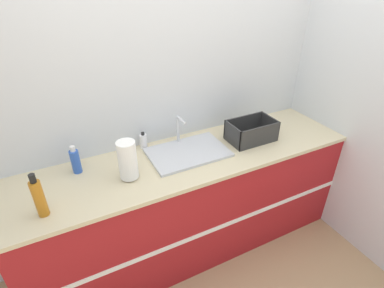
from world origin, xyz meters
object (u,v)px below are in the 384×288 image
at_px(paper_towel_roll, 128,160).
at_px(bottle_amber, 39,198).
at_px(dish_rack, 251,133).
at_px(sink, 187,151).
at_px(soap_dispenser, 143,141).
at_px(bottle_blue, 76,161).

xyz_separation_m(paper_towel_roll, bottle_amber, (-0.53, -0.11, -0.02)).
bearing_deg(bottle_amber, paper_towel_roll, 11.87).
bearing_deg(dish_rack, sink, 174.92).
bearing_deg(dish_rack, paper_towel_roll, -177.20).
bearing_deg(sink, paper_towel_roll, -168.23).
relative_size(bottle_amber, soap_dispenser, 2.10).
bearing_deg(bottle_blue, soap_dispenser, 10.99).
relative_size(paper_towel_roll, bottle_amber, 0.98).
distance_m(sink, paper_towel_roll, 0.50).
height_order(sink, dish_rack, sink).
bearing_deg(paper_towel_roll, bottle_blue, 142.95).
xyz_separation_m(paper_towel_roll, bottle_blue, (-0.30, 0.22, -0.05)).
bearing_deg(dish_rack, bottle_blue, 172.43).
bearing_deg(bottle_amber, sink, 11.82).
bearing_deg(soap_dispenser, dish_rack, -18.66).
height_order(sink, bottle_blue, sink).
height_order(paper_towel_roll, bottle_blue, paper_towel_roll).
height_order(bottle_blue, soap_dispenser, bottle_blue).
height_order(sink, bottle_amber, bottle_amber).
xyz_separation_m(bottle_blue, soap_dispenser, (0.51, 0.10, -0.03)).
distance_m(paper_towel_roll, bottle_amber, 0.54).
relative_size(dish_rack, bottle_amber, 1.33).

